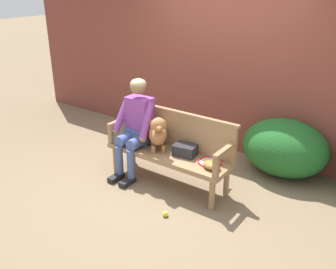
# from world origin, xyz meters

# --- Properties ---
(ground_plane) EXTENTS (40.00, 40.00, 0.00)m
(ground_plane) POSITION_xyz_m (0.00, 0.00, 0.00)
(ground_plane) COLOR #7A664C
(brick_garden_fence) EXTENTS (8.00, 0.30, 2.61)m
(brick_garden_fence) POSITION_xyz_m (0.00, 1.55, 1.31)
(brick_garden_fence) COLOR brown
(brick_garden_fence) RESTS_ON ground
(hedge_bush_far_left) EXTENTS (1.15, 0.92, 0.77)m
(hedge_bush_far_left) POSITION_xyz_m (1.11, 1.14, 0.38)
(hedge_bush_far_left) COLOR #1E5B23
(hedge_bush_far_left) RESTS_ON ground
(garden_bench) EXTENTS (1.66, 0.48, 0.44)m
(garden_bench) POSITION_xyz_m (0.00, 0.00, 0.38)
(garden_bench) COLOR #93704C
(garden_bench) RESTS_ON ground
(bench_backrest) EXTENTS (1.70, 0.06, 0.50)m
(bench_backrest) POSITION_xyz_m (0.00, 0.21, 0.70)
(bench_backrest) COLOR #93704C
(bench_backrest) RESTS_ON garden_bench
(bench_armrest_left_end) EXTENTS (0.06, 0.48, 0.28)m
(bench_armrest_left_end) POSITION_xyz_m (-0.79, -0.09, 0.64)
(bench_armrest_left_end) COLOR #93704C
(bench_armrest_left_end) RESTS_ON garden_bench
(bench_armrest_right_end) EXTENTS (0.06, 0.48, 0.28)m
(bench_armrest_right_end) POSITION_xyz_m (0.79, -0.09, 0.64)
(bench_armrest_right_end) COLOR #93704C
(bench_armrest_right_end) RESTS_ON garden_bench
(person_seated) EXTENTS (0.56, 0.64, 1.31)m
(person_seated) POSITION_xyz_m (-0.51, -0.01, 0.72)
(person_seated) COLOR black
(person_seated) RESTS_ON ground
(dog_on_bench) EXTENTS (0.42, 0.45, 0.49)m
(dog_on_bench) POSITION_xyz_m (-0.14, -0.02, 0.69)
(dog_on_bench) COLOR #AD7042
(dog_on_bench) RESTS_ON garden_bench
(tennis_racket) EXTENTS (0.32, 0.57, 0.03)m
(tennis_racket) POSITION_xyz_m (0.56, 0.09, 0.45)
(tennis_racket) COLOR red
(tennis_racket) RESTS_ON garden_bench
(baseball_glove) EXTENTS (0.25, 0.21, 0.09)m
(baseball_glove) POSITION_xyz_m (0.66, -0.05, 0.49)
(baseball_glove) COLOR #9E6B2D
(baseball_glove) RESTS_ON garden_bench
(sports_bag) EXTENTS (0.31, 0.24, 0.14)m
(sports_bag) POSITION_xyz_m (0.21, 0.07, 0.51)
(sports_bag) COLOR #232328
(sports_bag) RESTS_ON garden_bench
(tennis_ball) EXTENTS (0.07, 0.07, 0.07)m
(tennis_ball) POSITION_xyz_m (0.40, -0.61, 0.03)
(tennis_ball) COLOR #CCDB33
(tennis_ball) RESTS_ON ground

